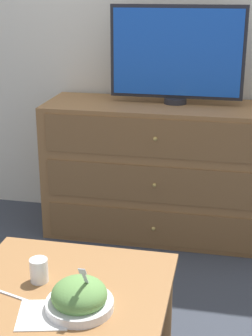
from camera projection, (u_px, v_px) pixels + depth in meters
name	position (u px, v px, depth m)	size (l,w,h in m)	color
ground_plane	(161.00, 213.00, 3.62)	(12.00, 12.00, 0.00)	#383D47
wall_back	(166.00, 22.00, 3.21)	(12.00, 0.05, 2.60)	silver
dresser	(160.00, 171.00, 3.22)	(1.42, 0.51, 0.84)	olive
tv	(177.00, 54.00, 3.01)	(0.79, 0.14, 0.57)	#232328
coffee_table	(67.00, 303.00, 1.91)	(0.75, 0.64, 0.48)	#9E6B3D
takeout_bowl	(79.00, 298.00, 1.74)	(0.23, 0.23, 0.19)	silver
drink_cup	(39.00, 272.00, 1.91)	(0.07, 0.07, 0.09)	beige
napkin	(44.00, 315.00, 1.72)	(0.21, 0.21, 0.00)	white
knife	(14.00, 296.00, 1.82)	(0.17, 0.06, 0.01)	silver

